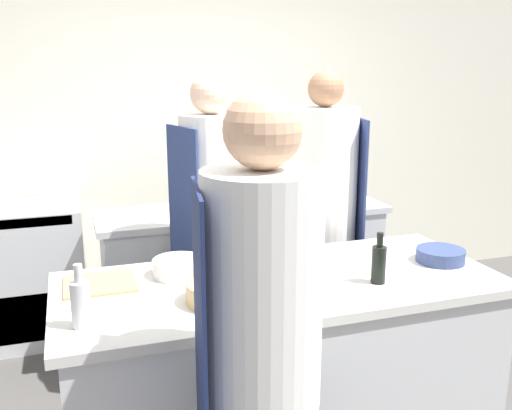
% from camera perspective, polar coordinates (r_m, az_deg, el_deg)
% --- Properties ---
extents(wall_back, '(8.00, 0.06, 2.80)m').
position_cam_1_polar(wall_back, '(4.39, -7.42, 8.13)').
color(wall_back, silver).
rests_on(wall_back, ground_plane).
extents(prep_counter, '(1.91, 0.81, 0.93)m').
position_cam_1_polar(prep_counter, '(2.68, 2.46, -16.72)').
color(prep_counter, silver).
rests_on(prep_counter, ground_plane).
extents(pass_counter, '(1.86, 0.58, 0.93)m').
position_cam_1_polar(pass_counter, '(3.82, -1.29, -7.03)').
color(pass_counter, silver).
rests_on(pass_counter, ground_plane).
extents(oven_range, '(0.73, 0.60, 0.93)m').
position_cam_1_polar(oven_range, '(4.18, -21.84, -6.29)').
color(oven_range, silver).
rests_on(oven_range, ground_plane).
extents(chef_at_prep_near, '(0.40, 0.38, 1.77)m').
position_cam_1_polar(chef_at_prep_near, '(1.85, 0.47, -16.87)').
color(chef_at_prep_near, black).
rests_on(chef_at_prep_near, ground_plane).
extents(chef_at_stove, '(0.43, 0.42, 1.80)m').
position_cam_1_polar(chef_at_stove, '(3.33, 6.65, -2.44)').
color(chef_at_stove, black).
rests_on(chef_at_stove, ground_plane).
extents(chef_at_pass_far, '(0.38, 0.37, 1.79)m').
position_cam_1_polar(chef_at_pass_far, '(3.11, -4.38, -3.47)').
color(chef_at_pass_far, black).
rests_on(chef_at_pass_far, ground_plane).
extents(bottle_olive_oil, '(0.07, 0.07, 0.23)m').
position_cam_1_polar(bottle_olive_oil, '(2.11, -17.15, -9.30)').
color(bottle_olive_oil, silver).
rests_on(bottle_olive_oil, prep_counter).
extents(bottle_vinegar, '(0.07, 0.07, 0.21)m').
position_cam_1_polar(bottle_vinegar, '(2.57, -2.30, -4.71)').
color(bottle_vinegar, '#B2A84C').
rests_on(bottle_vinegar, prep_counter).
extents(bottle_wine, '(0.06, 0.06, 0.22)m').
position_cam_1_polar(bottle_wine, '(2.47, 12.17, -5.69)').
color(bottle_wine, black).
rests_on(bottle_wine, prep_counter).
extents(bowl_mixing_large, '(0.23, 0.23, 0.07)m').
position_cam_1_polar(bowl_mixing_large, '(2.54, -7.69, -6.18)').
color(bowl_mixing_large, white).
rests_on(bowl_mixing_large, prep_counter).
extents(bowl_prep_small, '(0.22, 0.22, 0.06)m').
position_cam_1_polar(bowl_prep_small, '(2.82, 17.96, -4.81)').
color(bowl_prep_small, navy).
rests_on(bowl_prep_small, prep_counter).
extents(bowl_ceramic_blue, '(0.27, 0.27, 0.08)m').
position_cam_1_polar(bowl_ceramic_blue, '(2.25, -3.58, -8.63)').
color(bowl_ceramic_blue, tan).
rests_on(bowl_ceramic_blue, prep_counter).
extents(cup, '(0.08, 0.08, 0.10)m').
position_cam_1_polar(cup, '(2.76, 2.34, -4.05)').
color(cup, '#33477F').
rests_on(cup, prep_counter).
extents(cutting_board, '(0.29, 0.27, 0.01)m').
position_cam_1_polar(cutting_board, '(2.51, -15.35, -7.59)').
color(cutting_board, tan).
rests_on(cutting_board, prep_counter).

